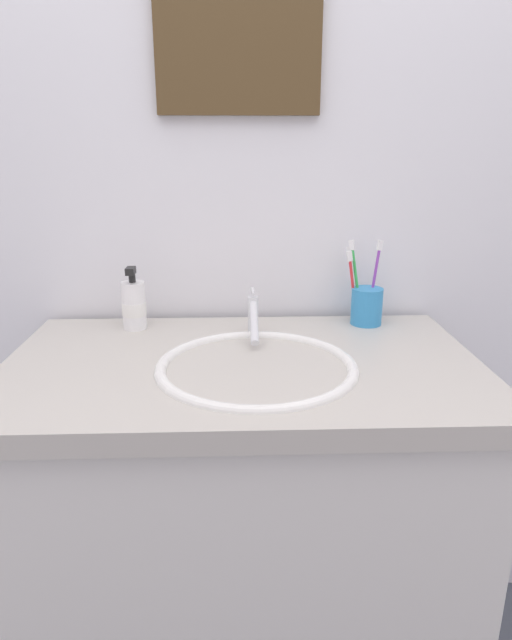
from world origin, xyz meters
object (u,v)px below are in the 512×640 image
soap_dispenser (134,305)px  toothbrush_cup (367,306)px  toothbrush_red (352,282)px  faucet (253,317)px  toothbrush_white (353,278)px  toothbrush_purple (375,276)px  toothbrush_green (356,276)px

soap_dispenser → toothbrush_cup: bearing=1.5°
toothbrush_red → soap_dispenser: (-0.53, -0.02, -0.05)m
toothbrush_red → faucet: bearing=-158.2°
toothbrush_white → soap_dispenser: toothbrush_white is taller
toothbrush_purple → faucet: bearing=-161.3°
toothbrush_white → toothbrush_red: toothbrush_white is taller
toothbrush_red → soap_dispenser: 0.53m
toothbrush_green → toothbrush_red: bearing=-150.2°
toothbrush_white → toothbrush_purple: bearing=-33.4°
toothbrush_red → toothbrush_purple: size_ratio=0.88×
faucet → toothbrush_purple: size_ratio=0.81×
faucet → toothbrush_red: (0.24, 0.10, 0.06)m
toothbrush_purple → toothbrush_green: bearing=178.4°
toothbrush_green → soap_dispenser: (-0.54, -0.03, -0.06)m
toothbrush_cup → toothbrush_purple: toothbrush_purple is taller
toothbrush_red → toothbrush_purple: bearing=3.9°
toothbrush_white → toothbrush_purple: toothbrush_purple is taller
toothbrush_cup → soap_dispenser: size_ratio=0.59×
toothbrush_cup → toothbrush_green: (-0.03, 0.01, 0.07)m
toothbrush_red → toothbrush_purple: 0.06m
faucet → toothbrush_white: size_ratio=0.90×
toothbrush_green → toothbrush_cup: bearing=-25.6°
toothbrush_white → toothbrush_purple: size_ratio=0.90×
toothbrush_red → toothbrush_green: size_ratio=0.88×
toothbrush_green → toothbrush_purple: (0.05, -0.00, 0.00)m
toothbrush_cup → toothbrush_white: toothbrush_white is taller
faucet → toothbrush_cup: bearing=17.6°
faucet → toothbrush_cup: faucet is taller
faucet → toothbrush_green: size_ratio=0.81×
toothbrush_purple → soap_dispenser: (-0.58, -0.03, -0.06)m
toothbrush_green → toothbrush_white: bearing=88.7°
faucet → toothbrush_red: toothbrush_red is taller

